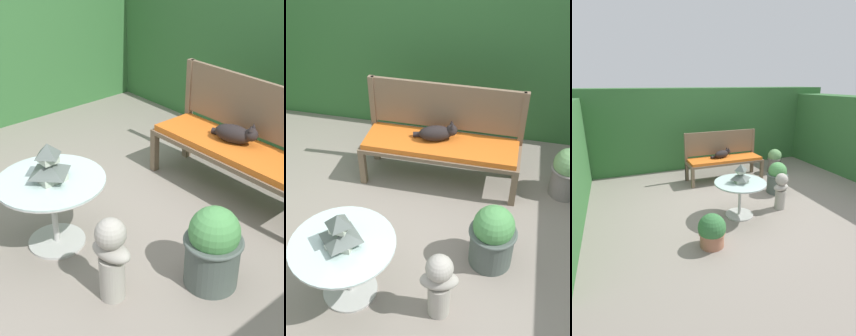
# 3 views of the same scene
# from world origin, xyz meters

# --- Properties ---
(ground) EXTENTS (30.00, 30.00, 0.00)m
(ground) POSITION_xyz_m (0.00, 0.00, 0.00)
(ground) COLOR gray
(garden_bench) EXTENTS (1.56, 0.49, 0.47)m
(garden_bench) POSITION_xyz_m (0.09, 0.95, 0.40)
(garden_bench) COLOR brown
(garden_bench) RESTS_ON ground
(bench_backrest) EXTENTS (1.56, 0.06, 0.98)m
(bench_backrest) POSITION_xyz_m (0.09, 1.17, 0.69)
(bench_backrest) COLOR brown
(bench_backrest) RESTS_ON ground
(cat) EXTENTS (0.44, 0.24, 0.20)m
(cat) POSITION_xyz_m (0.04, 0.99, 0.55)
(cat) COLOR black
(cat) RESTS_ON garden_bench
(patio_table) EXTENTS (0.77, 0.77, 0.54)m
(patio_table) POSITION_xyz_m (-0.31, -0.55, 0.43)
(patio_table) COLOR #B7B7B2
(patio_table) RESTS_ON ground
(pagoda_birdhouse) EXTENTS (0.24, 0.24, 0.28)m
(pagoda_birdhouse) POSITION_xyz_m (-0.31, -0.55, 0.65)
(pagoda_birdhouse) COLOR #B2BCA8
(pagoda_birdhouse) RESTS_ON patio_table
(garden_bust) EXTENTS (0.30, 0.21, 0.59)m
(garden_bust) POSITION_xyz_m (0.40, -0.58, 0.33)
(garden_bust) COLOR #A39E93
(garden_bust) RESTS_ON ground
(potted_plant_bench_right) EXTENTS (0.39, 0.39, 0.57)m
(potted_plant_bench_right) POSITION_xyz_m (0.71, -0.01, 0.28)
(potted_plant_bench_right) COLOR #4C5651
(potted_plant_bench_right) RESTS_ON ground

